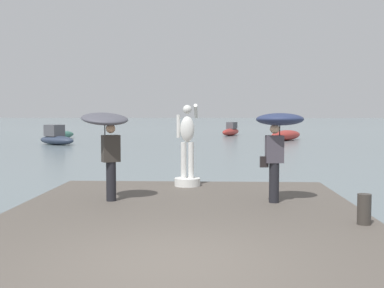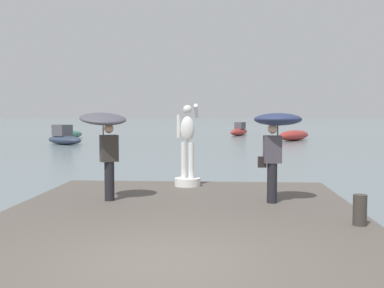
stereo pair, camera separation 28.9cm
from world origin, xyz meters
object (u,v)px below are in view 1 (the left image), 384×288
at_px(onlooker_left, 107,132).
at_px(boat_far, 286,135).
at_px(boat_mid, 231,131).
at_px(boat_rightward, 56,138).
at_px(statue_white_figure, 187,156).
at_px(onlooker_right, 278,131).
at_px(mooring_bollard, 364,209).
at_px(boat_near, 60,135).

xyz_separation_m(onlooker_left, boat_far, (8.72, 31.55, -1.51)).
height_order(boat_mid, boat_rightward, boat_rightward).
xyz_separation_m(statue_white_figure, onlooker_right, (2.12, -2.33, 0.76)).
xyz_separation_m(mooring_bollard, boat_far, (3.68, 33.63, -0.23)).
xyz_separation_m(onlooker_left, onlooker_right, (3.79, 0.00, 0.03)).
bearing_deg(boat_near, boat_mid, 26.76).
relative_size(boat_mid, boat_far, 1.01).
bearing_deg(onlooker_left, boat_far, 74.55).
bearing_deg(onlooker_left, boat_rightward, 110.57).
height_order(onlooker_right, boat_rightward, onlooker_right).
height_order(onlooker_right, boat_far, onlooker_right).
distance_m(boat_far, boat_rightward, 19.25).
height_order(onlooker_left, mooring_bollard, onlooker_left).
relative_size(statue_white_figure, onlooker_right, 1.12).
relative_size(mooring_bollard, boat_rightward, 0.15).
bearing_deg(statue_white_figure, onlooker_left, -125.71).
relative_size(onlooker_left, boat_rightward, 0.55).
xyz_separation_m(onlooker_left, boat_rightward, (-9.42, 25.12, -1.43)).
height_order(onlooker_left, boat_mid, onlooker_left).
height_order(statue_white_figure, boat_far, statue_white_figure).
relative_size(boat_mid, boat_rightward, 1.38).
distance_m(statue_white_figure, onlooker_right, 3.24).
xyz_separation_m(onlooker_left, mooring_bollard, (5.04, -2.08, -1.28)).
height_order(statue_white_figure, boat_near, statue_white_figure).
height_order(onlooker_right, boat_near, onlooker_right).
bearing_deg(onlooker_right, boat_far, 81.12).
relative_size(boat_near, boat_mid, 1.00).
bearing_deg(onlooker_right, mooring_bollard, -59.14).
bearing_deg(mooring_bollard, boat_mid, 90.98).
bearing_deg(boat_rightward, boat_mid, 48.92).
bearing_deg(mooring_bollard, onlooker_left, 157.58).
bearing_deg(boat_mid, boat_near, -153.24).
height_order(mooring_bollard, boat_rightward, boat_rightward).
bearing_deg(onlooker_left, mooring_bollard, -22.42).
relative_size(onlooker_right, boat_near, 0.38).
bearing_deg(boat_mid, onlooker_left, -96.01).
height_order(statue_white_figure, boat_mid, statue_white_figure).
distance_m(boat_mid, boat_far, 10.31).
xyz_separation_m(boat_near, boat_far, (20.31, -1.30, 0.07)).
height_order(statue_white_figure, onlooker_left, statue_white_figure).
xyz_separation_m(onlooker_right, boat_rightward, (-13.22, 25.12, -1.46)).
bearing_deg(mooring_bollard, boat_near, 115.45).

